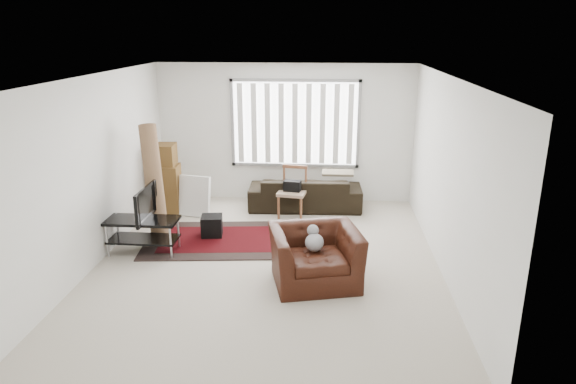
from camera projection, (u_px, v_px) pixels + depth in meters
name	position (u px, v px, depth m)	size (l,w,h in m)	color
room	(273.00, 139.00, 7.59)	(6.00, 6.02, 2.71)	beige
persian_rug	(220.00, 239.00, 8.42)	(2.55, 1.83, 0.02)	black
tv_stand	(143.00, 228.00, 7.85)	(1.09, 0.49, 0.54)	black
tv	(140.00, 203.00, 7.73)	(0.88, 0.11, 0.51)	black
subwoofer	(212.00, 226.00, 8.52)	(0.34, 0.34, 0.34)	black
moving_boxes	(166.00, 181.00, 9.55)	(0.56, 0.52, 1.30)	brown
white_flatpack	(195.00, 196.00, 9.42)	(0.59, 0.09, 0.75)	silver
rolled_rug	(154.00, 183.00, 8.25)	(0.28, 0.28, 1.89)	brown
sofa	(305.00, 188.00, 9.81)	(2.13, 0.92, 0.82)	black
side_chair	(293.00, 190.00, 9.37)	(0.56, 0.56, 0.92)	#977B63
armchair	(315.00, 253.00, 6.90)	(1.37, 1.26, 0.86)	#33140A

